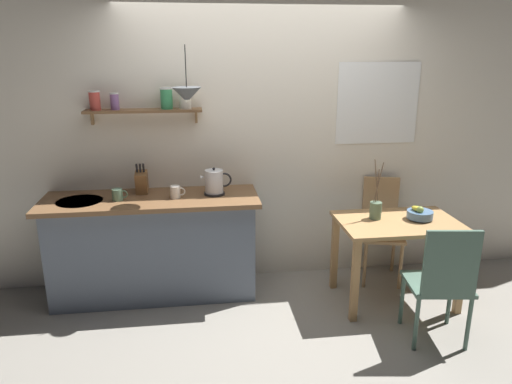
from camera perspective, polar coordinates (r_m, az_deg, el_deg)
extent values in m
plane|color=gray|center=(4.29, 1.81, -13.18)|extent=(14.00, 14.00, 0.00)
cube|color=silver|center=(4.46, 3.17, 6.55)|extent=(6.80, 0.10, 2.70)
cube|color=white|center=(4.60, 14.31, 10.20)|extent=(0.77, 0.01, 0.74)
cube|color=silver|center=(4.61, 14.29, 10.21)|extent=(0.71, 0.01, 0.68)
cube|color=slate|center=(4.35, -12.05, -6.62)|extent=(1.74, 0.52, 0.88)
cube|color=brown|center=(4.17, -12.45, -0.91)|extent=(1.83, 0.63, 0.04)
cylinder|color=#B7BABF|center=(4.24, -20.32, -1.07)|extent=(0.38, 0.38, 0.01)
cube|color=brown|center=(4.20, -13.26, 9.42)|extent=(0.98, 0.18, 0.02)
cube|color=#99754C|center=(4.35, -18.94, 8.39)|extent=(0.02, 0.06, 0.12)
cube|color=#99754C|center=(4.27, -7.14, 9.01)|extent=(0.02, 0.06, 0.12)
cylinder|color=#BC4238|center=(4.25, -18.67, 10.23)|extent=(0.09, 0.09, 0.15)
cylinder|color=silver|center=(4.24, -18.77, 11.28)|extent=(0.09, 0.09, 0.01)
cylinder|color=#7F5689|center=(4.22, -16.50, 10.25)|extent=(0.07, 0.07, 0.13)
cylinder|color=silver|center=(4.22, -16.58, 11.20)|extent=(0.08, 0.08, 0.01)
cylinder|color=#3366A3|center=(4.18, -10.62, 10.87)|extent=(0.08, 0.08, 0.17)
cylinder|color=silver|center=(4.17, -10.69, 12.11)|extent=(0.08, 0.08, 0.01)
cylinder|color=#388E56|center=(4.18, -10.62, 10.83)|extent=(0.10, 0.10, 0.17)
cylinder|color=silver|center=(4.17, -10.69, 12.03)|extent=(0.11, 0.11, 0.01)
cylinder|color=beige|center=(4.17, -8.48, 10.96)|extent=(0.10, 0.10, 0.17)
cylinder|color=silver|center=(4.16, -8.53, 12.20)|extent=(0.11, 0.11, 0.01)
cube|color=tan|center=(4.22, 16.61, -3.51)|extent=(1.01, 0.67, 0.03)
cube|color=tan|center=(3.97, 11.72, -10.35)|extent=(0.06, 0.06, 0.71)
cube|color=tan|center=(4.34, 23.28, -9.00)|extent=(0.06, 0.06, 0.71)
cube|color=tan|center=(4.45, 9.35, -7.08)|extent=(0.06, 0.06, 0.71)
cube|color=tan|center=(4.79, 19.88, -6.17)|extent=(0.06, 0.06, 0.71)
cube|color=#4C6B5B|center=(3.89, 20.78, -10.21)|extent=(0.49, 0.47, 0.03)
cube|color=#4C6B5B|center=(3.62, 22.25, -7.90)|extent=(0.39, 0.08, 0.49)
cylinder|color=#4C6B5B|center=(4.21, 22.08, -11.77)|extent=(0.03, 0.03, 0.43)
cylinder|color=#4C6B5B|center=(4.08, 17.02, -12.13)|extent=(0.03, 0.03, 0.43)
cylinder|color=#4C6B5B|center=(3.93, 24.01, -14.18)|extent=(0.03, 0.03, 0.43)
cylinder|color=#4C6B5B|center=(3.79, 18.58, -14.69)|extent=(0.03, 0.03, 0.43)
cube|color=tan|center=(4.67, 14.73, -4.94)|extent=(0.47, 0.51, 0.03)
cube|color=tan|center=(4.77, 14.60, -1.13)|extent=(0.33, 0.10, 0.49)
cylinder|color=tan|center=(4.57, 12.86, -8.50)|extent=(0.03, 0.03, 0.44)
cylinder|color=tan|center=(4.62, 16.86, -8.51)|extent=(0.03, 0.03, 0.44)
cylinder|color=tan|center=(4.91, 12.33, -6.66)|extent=(0.03, 0.03, 0.44)
cylinder|color=tan|center=(4.96, 16.05, -6.69)|extent=(0.03, 0.03, 0.44)
cylinder|color=#51759E|center=(4.30, 18.91, -3.03)|extent=(0.10, 0.10, 0.01)
cylinder|color=#51759E|center=(4.29, 18.95, -2.55)|extent=(0.22, 0.22, 0.06)
ellipsoid|color=yellow|center=(4.26, 18.69, -1.91)|extent=(0.10, 0.13, 0.04)
sphere|color=#8EA84C|center=(4.24, 18.98, -2.02)|extent=(0.06, 0.06, 0.06)
cylinder|color=#567056|center=(4.19, 14.07, -2.16)|extent=(0.10, 0.10, 0.15)
cylinder|color=brown|center=(4.12, 14.17, 1.34)|extent=(0.08, 0.05, 0.37)
cylinder|color=brown|center=(4.13, 14.27, 0.73)|extent=(0.01, 0.02, 0.29)
cylinder|color=brown|center=(4.13, 14.41, 1.11)|extent=(0.08, 0.04, 0.34)
cylinder|color=black|center=(4.17, -4.98, -0.15)|extent=(0.18, 0.18, 0.02)
cylinder|color=silver|center=(4.14, -5.01, 1.28)|extent=(0.16, 0.16, 0.20)
sphere|color=black|center=(4.11, -5.05, 2.77)|extent=(0.02, 0.02, 0.02)
cone|color=silver|center=(4.12, -6.37, 1.76)|extent=(0.04, 0.04, 0.04)
torus|color=black|center=(4.14, -3.79, 1.45)|extent=(0.13, 0.02, 0.13)
cube|color=brown|center=(4.28, -13.48, 1.16)|extent=(0.10, 0.17, 0.20)
cylinder|color=black|center=(4.21, -14.04, 2.78)|extent=(0.02, 0.03, 0.08)
cylinder|color=black|center=(4.20, -13.66, 2.80)|extent=(0.02, 0.03, 0.08)
cylinder|color=black|center=(4.20, -13.27, 2.81)|extent=(0.02, 0.03, 0.08)
cylinder|color=slate|center=(4.14, -16.20, -0.30)|extent=(0.09, 0.09, 0.10)
torus|color=slate|center=(4.13, -15.49, -0.25)|extent=(0.07, 0.01, 0.07)
cylinder|color=white|center=(4.10, -9.61, 0.01)|extent=(0.08, 0.08, 0.11)
torus|color=white|center=(4.09, -8.91, 0.06)|extent=(0.07, 0.01, 0.07)
cylinder|color=black|center=(3.90, -8.40, 14.64)|extent=(0.01, 0.01, 0.32)
cone|color=#4C5156|center=(3.91, -8.26, 11.40)|extent=(0.23, 0.23, 0.12)
sphere|color=white|center=(3.92, -8.23, 10.83)|extent=(0.04, 0.04, 0.04)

